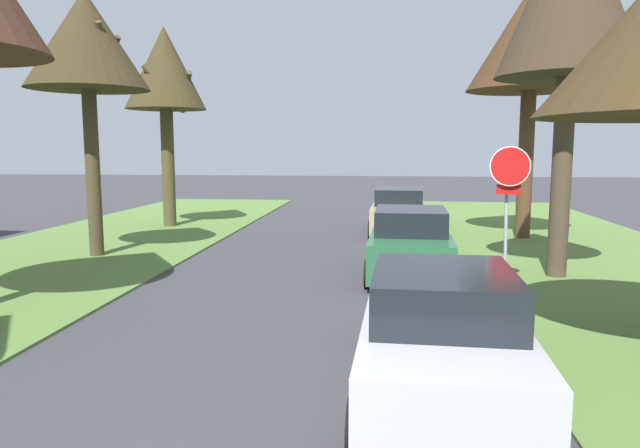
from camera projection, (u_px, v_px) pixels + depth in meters
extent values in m
cylinder|color=#9EA0A5|center=(506.00, 236.00, 11.84)|extent=(0.07, 0.29, 2.25)
cylinder|color=white|center=(510.00, 166.00, 11.52)|extent=(0.81, 0.12, 0.80)
cylinder|color=red|center=(510.00, 166.00, 11.52)|extent=(0.76, 0.13, 0.76)
cube|color=red|center=(509.00, 189.00, 11.62)|extent=(0.48, 0.07, 0.20)
cylinder|color=#4A3D2C|center=(561.00, 179.00, 12.95)|extent=(0.44, 0.44, 4.48)
cylinder|color=#4A3D2C|center=(582.00, 39.00, 11.91)|extent=(1.47, 0.36, 1.51)
cylinder|color=#4A3D2C|center=(543.00, 55.00, 12.67)|extent=(0.25, 1.19, 1.12)
cylinder|color=#533823|center=(525.00, 165.00, 18.65)|extent=(0.48, 0.48, 4.75)
cone|color=#422A19|center=(531.00, 37.00, 18.12)|extent=(3.97, 3.97, 3.31)
cylinder|color=#533823|center=(540.00, 73.00, 18.38)|extent=(0.57, 0.96, 1.22)
cylinder|color=#533823|center=(533.00, 76.00, 18.58)|extent=(0.91, 0.63, 1.12)
cylinder|color=#533823|center=(511.00, 71.00, 18.46)|extent=(0.54, 1.31, 1.40)
cylinder|color=#463D26|center=(93.00, 174.00, 15.50)|extent=(0.38, 0.38, 4.47)
cone|color=#382E1A|center=(86.00, 40.00, 15.04)|extent=(3.19, 3.19, 2.55)
cylinder|color=#463D26|center=(102.00, 65.00, 15.02)|extent=(0.30, 1.05, 1.34)
cylinder|color=#463D26|center=(107.00, 65.00, 15.56)|extent=(1.17, 0.85, 1.48)
cylinder|color=#463D26|center=(106.00, 58.00, 15.12)|extent=(0.35, 1.15, 1.72)
cylinder|color=#4A4226|center=(168.00, 168.00, 21.48)|extent=(0.47, 0.47, 4.35)
cone|color=#3B321A|center=(165.00, 68.00, 21.00)|extent=(2.94, 2.94, 2.98)
cylinder|color=#4A4226|center=(167.00, 95.00, 20.79)|extent=(0.92, 0.59, 1.08)
cylinder|color=#4A4226|center=(186.00, 92.00, 21.42)|extent=(1.01, 1.49, 1.45)
cylinder|color=#4A4226|center=(164.00, 87.00, 20.45)|extent=(1.50, 0.63, 1.62)
cube|color=#BCBCC1|center=(440.00, 346.00, 6.97)|extent=(1.96, 4.46, 0.85)
cube|color=black|center=(443.00, 294.00, 6.66)|extent=(1.67, 2.07, 0.56)
cylinder|color=black|center=(375.00, 325.00, 8.75)|extent=(0.22, 0.61, 0.60)
cylinder|color=black|center=(493.00, 330.00, 8.50)|extent=(0.22, 0.61, 0.60)
cylinder|color=black|center=(358.00, 428.00, 5.51)|extent=(0.22, 0.61, 0.60)
cylinder|color=black|center=(547.00, 441.00, 5.26)|extent=(0.22, 0.61, 0.60)
cube|color=#28663D|center=(410.00, 249.00, 13.67)|extent=(1.96, 4.46, 0.85)
cube|color=black|center=(411.00, 221.00, 13.36)|extent=(1.67, 2.07, 0.56)
cylinder|color=black|center=(376.00, 248.00, 15.45)|extent=(0.22, 0.61, 0.60)
cylinder|color=black|center=(442.00, 250.00, 15.20)|extent=(0.22, 0.61, 0.60)
cylinder|color=black|center=(369.00, 275.00, 12.21)|extent=(0.22, 0.61, 0.60)
cylinder|color=black|center=(453.00, 277.00, 11.96)|extent=(0.22, 0.61, 0.60)
cube|color=tan|center=(398.00, 216.00, 20.39)|extent=(1.96, 4.46, 0.85)
cube|color=black|center=(399.00, 196.00, 20.08)|extent=(1.67, 2.07, 0.56)
cylinder|color=black|center=(376.00, 218.00, 22.17)|extent=(0.22, 0.61, 0.60)
cylinder|color=black|center=(422.00, 219.00, 21.92)|extent=(0.22, 0.61, 0.60)
cylinder|color=black|center=(371.00, 230.00, 18.93)|extent=(0.22, 0.61, 0.60)
cylinder|color=black|center=(425.00, 231.00, 18.69)|extent=(0.22, 0.61, 0.60)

